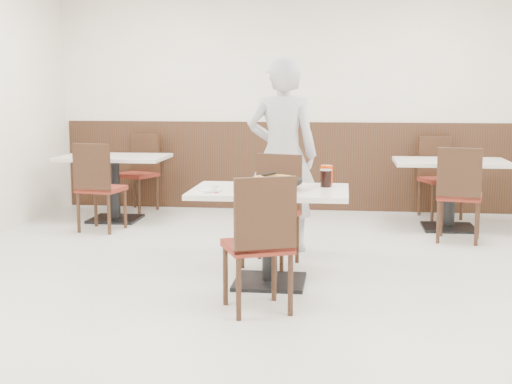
# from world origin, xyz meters

# --- Properties ---
(floor) EXTENTS (7.00, 7.00, 0.00)m
(floor) POSITION_xyz_m (0.00, 0.00, 0.00)
(floor) COLOR beige
(floor) RESTS_ON ground
(wall_back) EXTENTS (6.00, 0.04, 2.80)m
(wall_back) POSITION_xyz_m (0.00, 3.50, 1.40)
(wall_back) COLOR white
(wall_back) RESTS_ON floor
(wall_front) EXTENTS (6.00, 0.04, 2.80)m
(wall_front) POSITION_xyz_m (0.00, -3.50, 1.40)
(wall_front) COLOR white
(wall_front) RESTS_ON floor
(wainscot_back) EXTENTS (5.90, 0.03, 1.10)m
(wainscot_back) POSITION_xyz_m (0.00, 3.48, 0.55)
(wainscot_back) COLOR black
(wainscot_back) RESTS_ON floor
(main_table) EXTENTS (1.30, 0.95, 0.75)m
(main_table) POSITION_xyz_m (0.02, 0.03, 0.38)
(main_table) COLOR beige
(main_table) RESTS_ON floor
(chair_near) EXTENTS (0.55, 0.55, 0.95)m
(chair_near) POSITION_xyz_m (0.00, -0.65, 0.47)
(chair_near) COLOR black
(chair_near) RESTS_ON floor
(chair_far) EXTENTS (0.53, 0.53, 0.95)m
(chair_far) POSITION_xyz_m (-0.04, 0.61, 0.47)
(chair_far) COLOR black
(chair_far) RESTS_ON floor
(trivet) EXTENTS (0.13, 0.13, 0.04)m
(trivet) POSITION_xyz_m (0.08, -0.00, 0.77)
(trivet) COLOR black
(trivet) RESTS_ON main_table
(pizza_pan) EXTENTS (0.40, 0.40, 0.01)m
(pizza_pan) POSITION_xyz_m (0.07, -0.00, 0.79)
(pizza_pan) COLOR black
(pizza_pan) RESTS_ON trivet
(pizza) EXTENTS (0.37, 0.37, 0.02)m
(pizza) POSITION_xyz_m (0.05, 0.02, 0.81)
(pizza) COLOR gold
(pizza) RESTS_ON pizza_pan
(pizza_server) EXTENTS (0.09, 0.10, 0.00)m
(pizza_server) POSITION_xyz_m (0.02, 0.02, 0.84)
(pizza_server) COLOR silver
(pizza_server) RESTS_ON pizza
(napkin) EXTENTS (0.18, 0.18, 0.00)m
(napkin) POSITION_xyz_m (-0.44, -0.17, 0.75)
(napkin) COLOR white
(napkin) RESTS_ON main_table
(side_plate) EXTENTS (0.20, 0.20, 0.01)m
(side_plate) POSITION_xyz_m (-0.42, -0.16, 0.76)
(side_plate) COLOR silver
(side_plate) RESTS_ON napkin
(fork) EXTENTS (0.03, 0.18, 0.00)m
(fork) POSITION_xyz_m (-0.39, -0.10, 0.77)
(fork) COLOR silver
(fork) RESTS_ON side_plate
(cola_glass) EXTENTS (0.10, 0.10, 0.13)m
(cola_glass) POSITION_xyz_m (0.44, 0.20, 0.81)
(cola_glass) COLOR black
(cola_glass) RESTS_ON main_table
(red_cup) EXTENTS (0.11, 0.11, 0.16)m
(red_cup) POSITION_xyz_m (0.44, 0.29, 0.83)
(red_cup) COLOR #BA2800
(red_cup) RESTS_ON main_table
(diner_person) EXTENTS (0.67, 0.45, 1.81)m
(diner_person) POSITION_xyz_m (0.01, 1.22, 0.90)
(diner_person) COLOR #B1B0B5
(diner_person) RESTS_ON floor
(bg_table_left) EXTENTS (1.20, 0.80, 0.75)m
(bg_table_left) POSITION_xyz_m (-2.04, 2.49, 0.38)
(bg_table_left) COLOR beige
(bg_table_left) RESTS_ON floor
(bg_chair_left_near) EXTENTS (0.49, 0.49, 0.95)m
(bg_chair_left_near) POSITION_xyz_m (-1.99, 1.90, 0.47)
(bg_chair_left_near) COLOR black
(bg_chair_left_near) RESTS_ON floor
(bg_chair_left_far) EXTENTS (0.55, 0.55, 0.95)m
(bg_chair_left_far) POSITION_xyz_m (-1.98, 3.15, 0.47)
(bg_chair_left_far) COLOR black
(bg_chair_left_far) RESTS_ON floor
(bg_table_right) EXTENTS (1.29, 0.95, 0.75)m
(bg_table_right) POSITION_xyz_m (1.72, 2.44, 0.38)
(bg_table_right) COLOR beige
(bg_table_right) RESTS_ON floor
(bg_chair_right_near) EXTENTS (0.50, 0.50, 0.95)m
(bg_chair_right_near) POSITION_xyz_m (1.73, 1.82, 0.47)
(bg_chair_right_near) COLOR black
(bg_chair_right_near) RESTS_ON floor
(bg_chair_right_far) EXTENTS (0.53, 0.53, 0.95)m
(bg_chair_right_far) POSITION_xyz_m (1.71, 3.11, 0.47)
(bg_chair_right_far) COLOR black
(bg_chair_right_far) RESTS_ON floor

